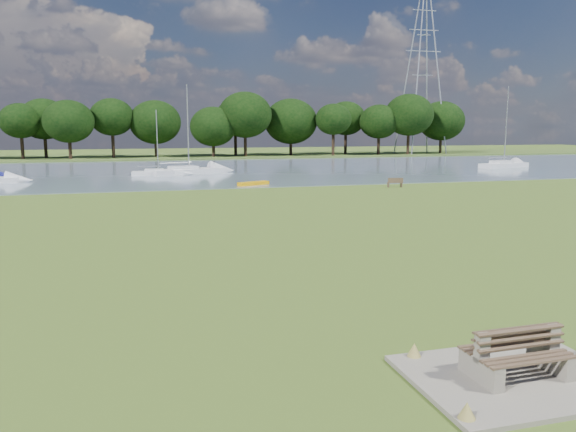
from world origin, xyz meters
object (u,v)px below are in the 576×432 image
object	(u,v)px
riverbank_bench	(395,183)
kayak	(253,183)
pylon	(423,48)
sailboat_5	(188,169)
sailboat_1	(158,171)
sailboat_3	(503,163)
bench_pair	(517,355)

from	to	relation	value
riverbank_bench	kayak	size ratio (longest dim) A/B	0.46
riverbank_bench	pylon	size ratio (longest dim) A/B	0.04
riverbank_bench	pylon	world-z (taller)	pylon
kayak	sailboat_5	bearing A→B (deg)	83.85
riverbank_bench	sailboat_5	size ratio (longest dim) A/B	0.14
sailboat_1	sailboat_3	size ratio (longest dim) A/B	0.68
riverbank_bench	sailboat_1	xyz separation A→B (m)	(-18.55, 16.66, 0.04)
sailboat_1	sailboat_5	distance (m)	3.26
bench_pair	sailboat_3	world-z (taller)	sailboat_3
kayak	sailboat_3	xyz separation A→B (m)	(33.70, 11.93, 0.39)
riverbank_bench	kayak	distance (m)	11.98
bench_pair	pylon	distance (m)	96.45
riverbank_bench	sailboat_3	xyz separation A→B (m)	(22.59, 16.41, 0.18)
pylon	sailboat_5	size ratio (longest dim) A/B	3.21
pylon	sailboat_1	distance (m)	61.83
sailboat_1	sailboat_5	bearing A→B (deg)	20.04
riverbank_bench	kayak	world-z (taller)	riverbank_bench
bench_pair	sailboat_3	size ratio (longest dim) A/B	0.21
kayak	sailboat_1	xyz separation A→B (m)	(-7.44, 12.17, 0.25)
riverbank_bench	sailboat_5	xyz separation A→B (m)	(-15.37, 17.39, 0.16)
pylon	sailboat_1	size ratio (longest dim) A/B	4.49
riverbank_bench	sailboat_1	distance (m)	24.93
pylon	riverbank_bench	bearing A→B (deg)	-120.59
pylon	sailboat_3	xyz separation A→B (m)	(-7.26, -34.07, -18.19)
sailboat_5	bench_pair	bearing A→B (deg)	-106.88
sailboat_1	sailboat_3	xyz separation A→B (m)	(41.14, -0.25, 0.14)
bench_pair	sailboat_5	world-z (taller)	sailboat_5
bench_pair	pylon	size ratio (longest dim) A/B	0.07
kayak	sailboat_3	bearing A→B (deg)	-4.95
kayak	sailboat_1	distance (m)	14.27
sailboat_1	sailboat_3	world-z (taller)	sailboat_3
bench_pair	riverbank_bench	size ratio (longest dim) A/B	1.49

